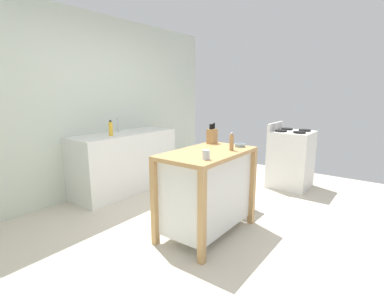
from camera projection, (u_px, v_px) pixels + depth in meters
ground_plane at (206, 230)px, 3.21m from camera, size 6.18×6.18×0.00m
wall_back at (87, 106)px, 4.16m from camera, size 5.18×0.10×2.60m
kitchen_island at (207, 188)px, 3.04m from camera, size 1.07×0.63×0.91m
knife_block at (212, 136)px, 3.39m from camera, size 0.11×0.09×0.24m
bowl_ceramic_wide at (240, 145)px, 3.19m from camera, size 0.11×0.11×0.03m
drinking_cup at (206, 155)px, 2.60m from camera, size 0.07×0.07×0.09m
pepper_grinder at (232, 142)px, 2.98m from camera, size 0.04×0.04×0.19m
trash_bin at (234, 185)px, 3.75m from camera, size 0.36×0.28×0.63m
sink_counter at (125, 162)px, 4.42m from camera, size 1.66×0.60×0.90m
sink_faucet at (118, 125)px, 4.38m from camera, size 0.02×0.02×0.22m
bottle_spray_cleaner at (111, 129)px, 4.00m from camera, size 0.06×0.06×0.22m
stove at (291, 159)px, 4.57m from camera, size 0.60×0.60×1.02m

